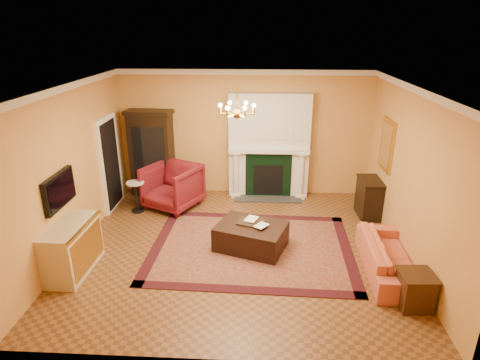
# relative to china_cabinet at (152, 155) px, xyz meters

# --- Properties ---
(floor) EXTENTS (6.00, 5.50, 0.02)m
(floor) POSITION_rel_china_cabinet_xyz_m (2.21, -2.49, -1.01)
(floor) COLOR brown
(floor) RESTS_ON ground
(ceiling) EXTENTS (6.00, 5.50, 0.02)m
(ceiling) POSITION_rel_china_cabinet_xyz_m (2.21, -2.49, 2.01)
(ceiling) COLOR white
(ceiling) RESTS_ON wall_back
(wall_back) EXTENTS (6.00, 0.02, 3.00)m
(wall_back) POSITION_rel_china_cabinet_xyz_m (2.21, 0.27, 0.50)
(wall_back) COLOR #D7974D
(wall_back) RESTS_ON floor
(wall_front) EXTENTS (6.00, 0.02, 3.00)m
(wall_front) POSITION_rel_china_cabinet_xyz_m (2.21, -5.25, 0.50)
(wall_front) COLOR #D7974D
(wall_front) RESTS_ON floor
(wall_left) EXTENTS (0.02, 5.50, 3.00)m
(wall_left) POSITION_rel_china_cabinet_xyz_m (-0.80, -2.49, 0.50)
(wall_left) COLOR #D7974D
(wall_left) RESTS_ON floor
(wall_right) EXTENTS (0.02, 5.50, 3.00)m
(wall_right) POSITION_rel_china_cabinet_xyz_m (5.22, -2.49, 0.50)
(wall_right) COLOR #D7974D
(wall_right) RESTS_ON floor
(fireplace) EXTENTS (1.90, 0.70, 2.50)m
(fireplace) POSITION_rel_china_cabinet_xyz_m (2.81, 0.08, 0.20)
(fireplace) COLOR silver
(fireplace) RESTS_ON wall_back
(crown_molding) EXTENTS (6.00, 5.50, 0.12)m
(crown_molding) POSITION_rel_china_cabinet_xyz_m (2.21, -1.53, 1.94)
(crown_molding) COLOR silver
(crown_molding) RESTS_ON ceiling
(doorway) EXTENTS (0.08, 1.05, 2.10)m
(doorway) POSITION_rel_china_cabinet_xyz_m (-0.74, -0.79, 0.05)
(doorway) COLOR white
(doorway) RESTS_ON wall_left
(tv_panel) EXTENTS (0.09, 0.95, 0.58)m
(tv_panel) POSITION_rel_china_cabinet_xyz_m (-0.73, -3.09, 0.35)
(tv_panel) COLOR black
(tv_panel) RESTS_ON wall_left
(gilt_mirror) EXTENTS (0.06, 0.76, 1.05)m
(gilt_mirror) POSITION_rel_china_cabinet_xyz_m (5.18, -1.09, 0.65)
(gilt_mirror) COLOR gold
(gilt_mirror) RESTS_ON wall_right
(chandelier) EXTENTS (0.63, 0.55, 0.53)m
(chandelier) POSITION_rel_china_cabinet_xyz_m (2.21, -2.49, 1.61)
(chandelier) COLOR #B88232
(chandelier) RESTS_ON ceiling
(oriental_rug) EXTENTS (3.83, 2.92, 0.02)m
(oriental_rug) POSITION_rel_china_cabinet_xyz_m (2.48, -2.50, -0.99)
(oriental_rug) COLOR #4E1011
(oriental_rug) RESTS_ON floor
(china_cabinet) EXTENTS (1.04, 0.55, 2.00)m
(china_cabinet) POSITION_rel_china_cabinet_xyz_m (0.00, 0.00, 0.00)
(china_cabinet) COLOR black
(china_cabinet) RESTS_ON floor
(wingback_armchair) EXTENTS (1.42, 1.39, 1.11)m
(wingback_armchair) POSITION_rel_china_cabinet_xyz_m (0.63, -0.75, -0.45)
(wingback_armchair) COLOR maroon
(wingback_armchair) RESTS_ON floor
(pedestal_table) EXTENTS (0.40, 0.40, 0.71)m
(pedestal_table) POSITION_rel_china_cabinet_xyz_m (-0.13, -1.05, -0.59)
(pedestal_table) COLOR black
(pedestal_table) RESTS_ON floor
(commode) EXTENTS (0.59, 1.19, 0.88)m
(commode) POSITION_rel_china_cabinet_xyz_m (-0.52, -3.41, -0.56)
(commode) COLOR beige
(commode) RESTS_ON floor
(coral_sofa) EXTENTS (0.64, 1.95, 0.75)m
(coral_sofa) POSITION_rel_china_cabinet_xyz_m (4.81, -3.14, -0.62)
(coral_sofa) COLOR #BD5F3C
(coral_sofa) RESTS_ON floor
(end_table) EXTENTS (0.48, 0.48, 0.53)m
(end_table) POSITION_rel_china_cabinet_xyz_m (4.93, -4.04, -0.74)
(end_table) COLOR #391B0F
(end_table) RESTS_ON floor
(console_table) EXTENTS (0.44, 0.74, 0.81)m
(console_table) POSITION_rel_china_cabinet_xyz_m (4.99, -0.98, -0.59)
(console_table) COLOR black
(console_table) RESTS_ON floor
(leather_ottoman) EXTENTS (1.45, 1.25, 0.46)m
(leather_ottoman) POSITION_rel_china_cabinet_xyz_m (2.47, -2.49, -0.75)
(leather_ottoman) COLOR black
(leather_ottoman) RESTS_ON oriental_rug
(ottoman_tray) EXTENTS (0.56, 0.49, 0.03)m
(ottoman_tray) POSITION_rel_china_cabinet_xyz_m (2.47, -2.41, -0.51)
(ottoman_tray) COLOR black
(ottoman_tray) RESTS_ON leather_ottoman
(book_a) EXTENTS (0.20, 0.10, 0.28)m
(book_a) POSITION_rel_china_cabinet_xyz_m (2.37, -2.30, -0.35)
(book_a) COLOR gray
(book_a) RESTS_ON ottoman_tray
(book_b) EXTENTS (0.16, 0.13, 0.26)m
(book_b) POSITION_rel_china_cabinet_xyz_m (2.58, -2.52, -0.37)
(book_b) COLOR gray
(book_b) RESTS_ON ottoman_tray
(topiary_left) EXTENTS (0.15, 0.15, 0.41)m
(topiary_left) POSITION_rel_china_cabinet_xyz_m (2.04, 0.04, 0.45)
(topiary_left) COLOR gray
(topiary_left) RESTS_ON fireplace
(topiary_right) EXTENTS (0.15, 0.15, 0.40)m
(topiary_right) POSITION_rel_china_cabinet_xyz_m (3.39, 0.04, 0.45)
(topiary_right) COLOR gray
(topiary_right) RESTS_ON fireplace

